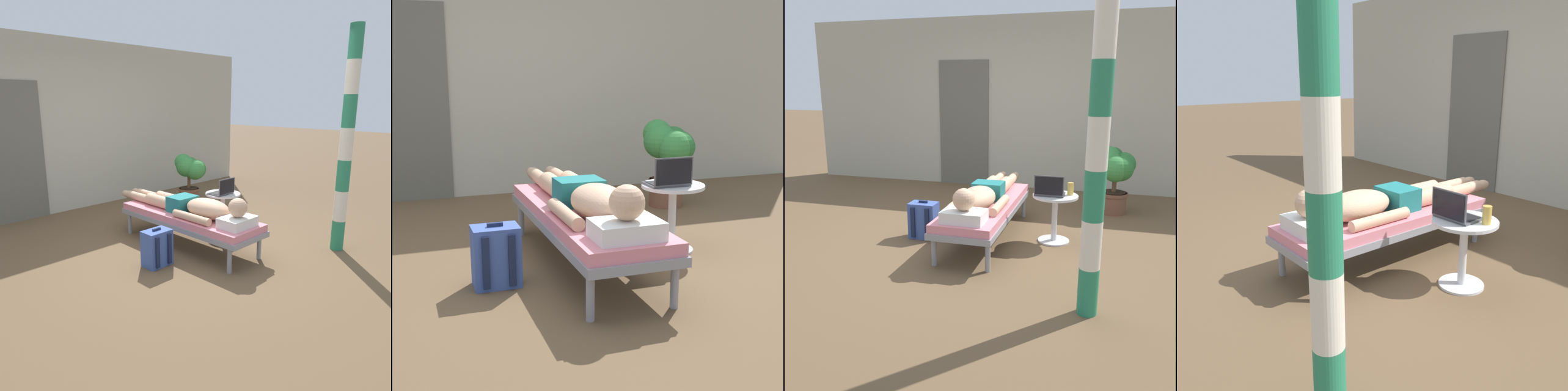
% 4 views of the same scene
% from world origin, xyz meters
% --- Properties ---
extents(ground_plane, '(40.00, 40.00, 0.00)m').
position_xyz_m(ground_plane, '(0.00, 0.00, 0.00)').
color(ground_plane, brown).
extents(house_wall_back, '(7.60, 0.20, 2.70)m').
position_xyz_m(house_wall_back, '(0.16, 2.65, 1.35)').
color(house_wall_back, '#B2AD99').
rests_on(house_wall_back, ground).
extents(house_door_panel, '(0.84, 0.03, 2.04)m').
position_xyz_m(house_door_panel, '(-0.91, 2.54, 1.02)').
color(house_door_panel, '#625F54').
rests_on(house_door_panel, ground).
extents(lounge_chair, '(0.62, 1.95, 0.42)m').
position_xyz_m(lounge_chair, '(0.16, 0.05, 0.35)').
color(lounge_chair, gray).
rests_on(lounge_chair, ground).
extents(person_reclining, '(0.53, 2.17, 0.32)m').
position_xyz_m(person_reclining, '(0.16, -0.03, 0.52)').
color(person_reclining, white).
rests_on(person_reclining, lounge_chair).
extents(side_table, '(0.48, 0.48, 0.52)m').
position_xyz_m(side_table, '(0.90, 0.14, 0.36)').
color(side_table, silver).
rests_on(side_table, ground).
extents(laptop, '(0.31, 0.24, 0.23)m').
position_xyz_m(laptop, '(0.84, 0.09, 0.58)').
color(laptop, '#4C4C51').
rests_on(laptop, side_table).
extents(drink_glass, '(0.06, 0.06, 0.13)m').
position_xyz_m(drink_glass, '(1.05, 0.19, 0.59)').
color(drink_glass, gold).
rests_on(drink_glass, side_table).
extents(backpack, '(0.30, 0.26, 0.42)m').
position_xyz_m(backpack, '(-0.51, -0.13, 0.20)').
color(backpack, '#3F59A5').
rests_on(backpack, ground).
extents(potted_plant, '(0.52, 0.57, 0.88)m').
position_xyz_m(potted_plant, '(1.52, 1.42, 0.58)').
color(potted_plant, brown).
rests_on(potted_plant, ground).
extents(porch_post, '(0.15, 0.15, 2.55)m').
position_xyz_m(porch_post, '(1.32, -1.33, 1.28)').
color(porch_post, '#267F59').
rests_on(porch_post, ground).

